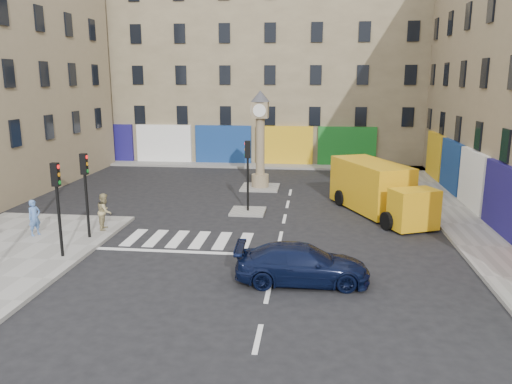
% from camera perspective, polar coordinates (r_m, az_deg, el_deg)
% --- Properties ---
extents(ground, '(120.00, 120.00, 0.00)m').
position_cam_1_polar(ground, '(18.69, 1.96, -8.97)').
color(ground, black).
rests_on(ground, ground).
extents(sidewalk_right, '(2.60, 30.00, 0.15)m').
position_cam_1_polar(sidewalk_right, '(29.09, 21.03, -1.67)').
color(sidewalk_right, gray).
rests_on(sidewalk_right, ground).
extents(sidewalk_far, '(32.00, 2.40, 0.15)m').
position_cam_1_polar(sidewalk_far, '(40.45, -1.09, 3.09)').
color(sidewalk_far, gray).
rests_on(sidewalk_far, ground).
extents(island_near, '(1.80, 1.80, 0.12)m').
position_cam_1_polar(island_near, '(26.44, -0.93, -2.24)').
color(island_near, gray).
rests_on(island_near, ground).
extents(island_far, '(2.40, 2.40, 0.12)m').
position_cam_1_polar(island_far, '(32.22, 0.47, 0.53)').
color(island_far, gray).
rests_on(island_far, ground).
extents(building_far, '(32.00, 10.00, 17.00)m').
position_cam_1_polar(building_far, '(45.64, -0.13, 14.82)').
color(building_far, gray).
rests_on(building_far, ground).
extents(traffic_light_left_near, '(0.28, 0.22, 3.70)m').
position_cam_1_polar(traffic_light_left_near, '(20.46, -21.78, -0.28)').
color(traffic_light_left_near, black).
rests_on(traffic_light_left_near, sidewalk_left).
extents(traffic_light_left_far, '(0.28, 0.22, 3.70)m').
position_cam_1_polar(traffic_light_left_far, '(22.55, -18.93, 1.10)').
color(traffic_light_left_far, black).
rests_on(traffic_light_left_far, sidewalk_left).
extents(traffic_light_island, '(0.28, 0.22, 3.70)m').
position_cam_1_polar(traffic_light_island, '(25.89, -0.95, 3.18)').
color(traffic_light_island, black).
rests_on(traffic_light_island, island_near).
extents(clock_pillar, '(1.20, 1.20, 6.10)m').
position_cam_1_polar(clock_pillar, '(31.66, 0.48, 6.71)').
color(clock_pillar, '#8C795B').
rests_on(clock_pillar, island_far).
extents(navy_sedan, '(4.72, 2.10, 1.35)m').
position_cam_1_polar(navy_sedan, '(17.52, 5.29, -8.18)').
color(navy_sedan, black).
rests_on(navy_sedan, ground).
extents(yellow_van, '(4.89, 7.46, 2.63)m').
position_cam_1_polar(yellow_van, '(26.77, 13.72, 0.33)').
color(yellow_van, gold).
rests_on(yellow_van, ground).
extents(pedestrian_blue, '(0.60, 0.69, 1.61)m').
position_cam_1_polar(pedestrian_blue, '(24.07, -24.00, -2.69)').
color(pedestrian_blue, '#4F76B6').
rests_on(pedestrian_blue, sidewalk_left).
extents(pedestrian_tan, '(0.80, 0.94, 1.68)m').
position_cam_1_polar(pedestrian_tan, '(23.92, -16.91, -2.12)').
color(pedestrian_tan, tan).
rests_on(pedestrian_tan, sidewalk_left).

